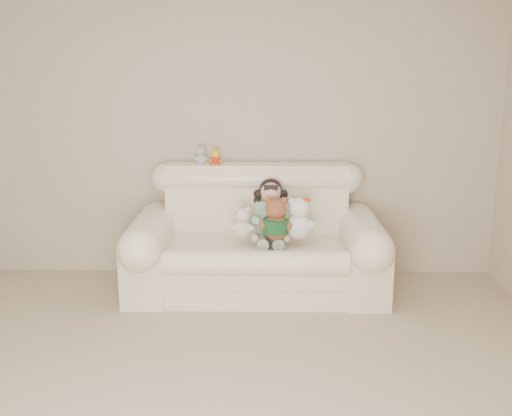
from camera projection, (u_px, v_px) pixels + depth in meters
The scene contains 8 objects.
wall_back at pixel (242, 130), 5.32m from camera, with size 4.50×4.50×0.00m, color #BEAF97.
sofa at pixel (256, 233), 5.02m from camera, with size 2.10×0.95×1.03m, color #FBEECA, non-canonical shape.
seated_child at pixel (271, 210), 5.05m from camera, with size 0.32×0.39×0.53m, color #2D733B, non-canonical shape.
brown_teddy at pixel (276, 215), 4.83m from camera, with size 0.26×0.20×0.41m, color brown, non-canonical shape.
white_cat at pixel (299, 214), 4.87m from camera, with size 0.26×0.20×0.41m, color white, non-canonical shape.
cream_teddy at pixel (242, 220), 4.88m from camera, with size 0.20×0.15×0.31m, color white, non-canonical shape.
yellow_mini_bear at pixel (216, 156), 5.21m from camera, with size 0.11×0.08×0.17m, color yellow, non-canonical shape.
grey_mini_plush at pixel (201, 154), 5.25m from camera, with size 0.13×0.10×0.20m, color #B8B8C0, non-canonical shape.
Camera 1 is at (0.20, -2.82, 1.92)m, focal length 42.94 mm.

